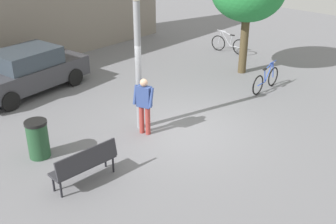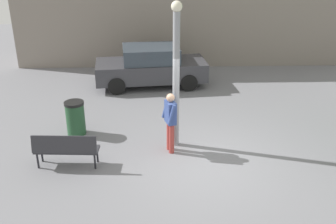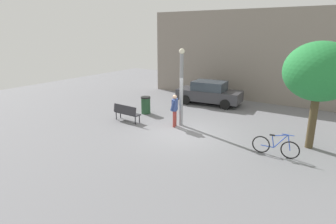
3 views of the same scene
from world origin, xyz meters
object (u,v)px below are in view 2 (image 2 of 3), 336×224
at_px(lamppost, 176,72).
at_px(park_bench, 66,148).
at_px(person_by_lamppost, 170,119).
at_px(parked_car_charcoal, 151,66).
at_px(trash_bin, 75,118).

height_order(lamppost, park_bench, lamppost).
relative_size(person_by_lamppost, parked_car_charcoal, 0.38).
bearing_deg(parked_car_charcoal, trash_bin, -117.79).
height_order(lamppost, parked_car_charcoal, lamppost).
bearing_deg(lamppost, park_bench, -158.48).
height_order(person_by_lamppost, park_bench, person_by_lamppost).
bearing_deg(park_bench, trash_bin, 93.13).
relative_size(lamppost, park_bench, 2.43).
relative_size(lamppost, parked_car_charcoal, 0.90).
bearing_deg(parked_car_charcoal, park_bench, -109.14).
height_order(person_by_lamppost, parked_car_charcoal, person_by_lamppost).
relative_size(person_by_lamppost, park_bench, 1.03).
bearing_deg(lamppost, parked_car_charcoal, 98.47).
distance_m(person_by_lamppost, park_bench, 2.76).
height_order(park_bench, trash_bin, trash_bin).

